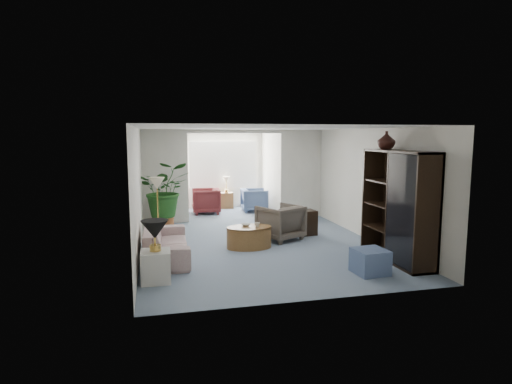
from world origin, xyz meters
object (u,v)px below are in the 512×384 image
object	(u,v)px
coffee_bowl	(246,225)
cabinet_urn	(386,140)
coffee_cup	(257,225)
entertainment_cabinet	(398,206)
sofa	(166,242)
ottoman	(370,261)
wingback_chair	(280,222)
sunroom_table	(226,200)
floor_lamp	(157,183)
end_table	(156,266)
side_table_dark	(305,223)
coffee_table	(249,237)
plant_pot	(166,223)
sunroom_chair_maroon	(206,201)
framed_picture	(373,165)
sunroom_chair_blue	(254,200)
table_lamp	(155,230)

from	to	relation	value
coffee_bowl	cabinet_urn	bearing A→B (deg)	-23.41
coffee_cup	entertainment_cabinet	world-z (taller)	entertainment_cabinet
sofa	ottoman	distance (m)	3.81
sofa	coffee_bowl	size ratio (longest dim) A/B	10.81
wingback_chair	entertainment_cabinet	xyz separation A→B (m)	(1.67, -2.06, 0.64)
sofa	coffee_cup	distance (m)	1.89
sofa	sunroom_table	xyz separation A→B (m)	(2.07, 5.28, -0.05)
floor_lamp	cabinet_urn	bearing A→B (deg)	-29.60
sofa	wingback_chair	bearing A→B (deg)	-69.73
sunroom_table	cabinet_urn	bearing A→B (deg)	-69.96
coffee_bowl	sunroom_table	xyz separation A→B (m)	(0.40, 4.83, -0.22)
end_table	coffee_cup	size ratio (longest dim) A/B	4.73
side_table_dark	coffee_table	bearing A→B (deg)	-151.30
plant_pot	sunroom_chair_maroon	xyz separation A→B (m)	(1.25, 1.96, 0.22)
wingback_chair	plant_pot	world-z (taller)	wingback_chair
end_table	sunroom_chair_maroon	world-z (taller)	sunroom_chair_maroon
end_table	plant_pot	xyz separation A→B (m)	(0.27, 3.91, -0.10)
framed_picture	sunroom_table	distance (m)	5.78
coffee_bowl	sunroom_table	bearing A→B (deg)	85.27
coffee_bowl	ottoman	bearing A→B (deg)	-52.59
end_table	sunroom_chair_blue	world-z (taller)	sunroom_chair_blue
table_lamp	sunroom_table	bearing A→B (deg)	71.12
coffee_bowl	side_table_dark	bearing A→B (deg)	25.06
table_lamp	plant_pot	xyz separation A→B (m)	(0.27, 3.91, -0.70)
coffee_table	ottoman	world-z (taller)	coffee_table
wingback_chair	ottoman	size ratio (longest dim) A/B	1.65
sunroom_chair_maroon	coffee_bowl	bearing A→B (deg)	8.16
ottoman	sunroom_chair_maroon	distance (m)	6.63
table_lamp	side_table_dark	distance (m)	4.34
entertainment_cabinet	plant_pot	world-z (taller)	entertainment_cabinet
coffee_bowl	entertainment_cabinet	size ratio (longest dim) A/B	0.09
sofa	coffee_bowl	distance (m)	1.73
coffee_table	sunroom_chair_maroon	world-z (taller)	sunroom_chair_maroon
framed_picture	wingback_chair	size ratio (longest dim) A/B	0.57
side_table_dark	sunroom_chair_maroon	world-z (taller)	sunroom_chair_maroon
wingback_chair	table_lamp	bearing A→B (deg)	12.38
side_table_dark	cabinet_urn	size ratio (longest dim) A/B	1.65
side_table_dark	sunroom_chair_maroon	distance (m)	3.86
side_table_dark	ottoman	bearing A→B (deg)	-88.05
table_lamp	cabinet_urn	world-z (taller)	cabinet_urn
coffee_table	coffee_cup	size ratio (longest dim) A/B	8.79
sofa	wingback_chair	distance (m)	2.72
end_table	sofa	bearing A→B (deg)	81.57
coffee_table	side_table_dark	world-z (taller)	side_table_dark
sofa	side_table_dark	size ratio (longest dim) A/B	3.59
side_table_dark	sunroom_chair_maroon	bearing A→B (deg)	120.31
cabinet_urn	ottoman	xyz separation A→B (m)	(-0.87, -1.11, -2.04)
coffee_bowl	side_table_dark	size ratio (longest dim) A/B	0.33
end_table	coffee_cup	distance (m)	2.62
framed_picture	side_table_dark	world-z (taller)	framed_picture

